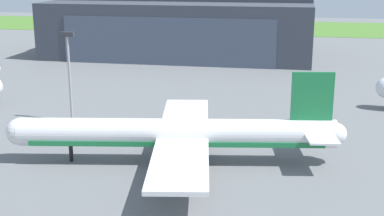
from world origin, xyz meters
The scene contains 5 objects.
ground_plane centered at (0.00, 0.00, 0.00)m, with size 440.00×440.00×0.00m, color slate.
grass_field_strip centered at (0.00, 169.84, 0.04)m, with size 440.00×56.00×0.08m, color #4A782E.
maintenance_hangar centered at (-19.61, 92.92, 8.27)m, with size 77.63×38.86×17.46m.
airliner_near_left centered at (-1.07, 2.28, 4.15)m, with size 46.65×39.14×12.96m.
apron_light_mast centered at (-23.73, 18.48, 9.44)m, with size 2.40×0.50×15.75m.
Camera 1 is at (14.08, -65.87, 26.82)m, focal length 49.53 mm.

